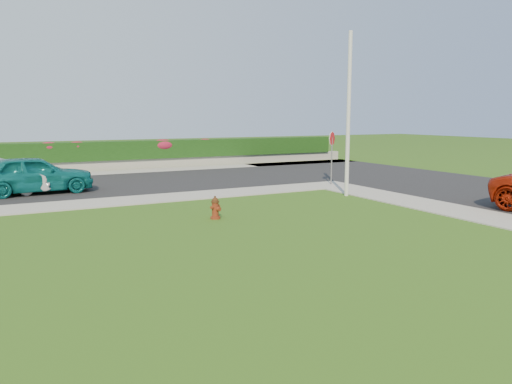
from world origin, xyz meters
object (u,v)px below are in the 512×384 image
fire_hydrant (215,208)px  utility_pole (348,115)px  sedan_teal (34,174)px  stop_sign (332,145)px

fire_hydrant → utility_pole: size_ratio=0.11×
utility_pole → fire_hydrant: bearing=-164.7°
fire_hydrant → sedan_teal: bearing=95.3°
fire_hydrant → utility_pole: utility_pole is taller
sedan_teal → stop_sign: stop_sign is taller
sedan_teal → utility_pole: (11.12, -6.24, 2.40)m
utility_pole → stop_sign: size_ratio=2.57×
utility_pole → sedan_teal: bearing=150.7°
sedan_teal → utility_pole: utility_pole is taller
utility_pole → stop_sign: utility_pole is taller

